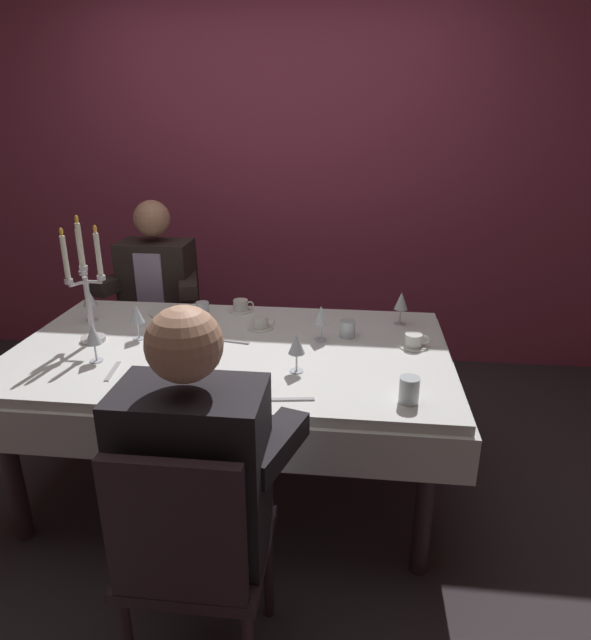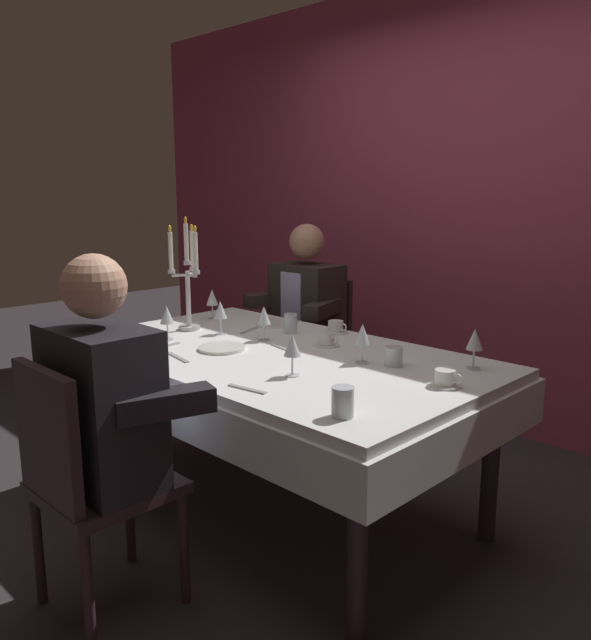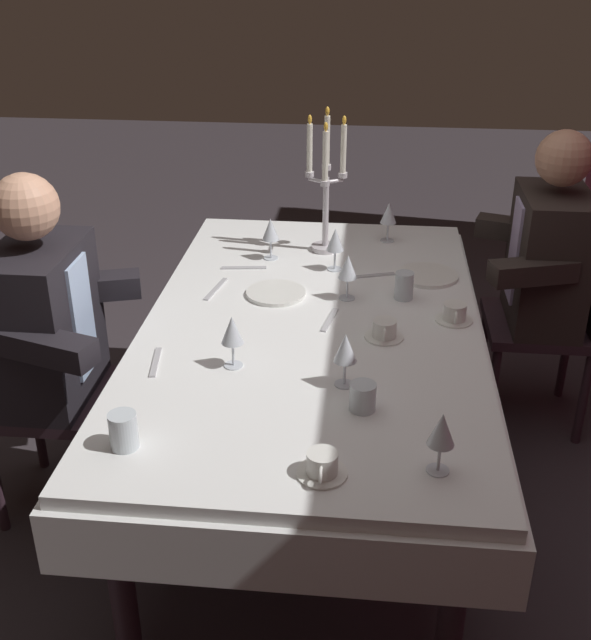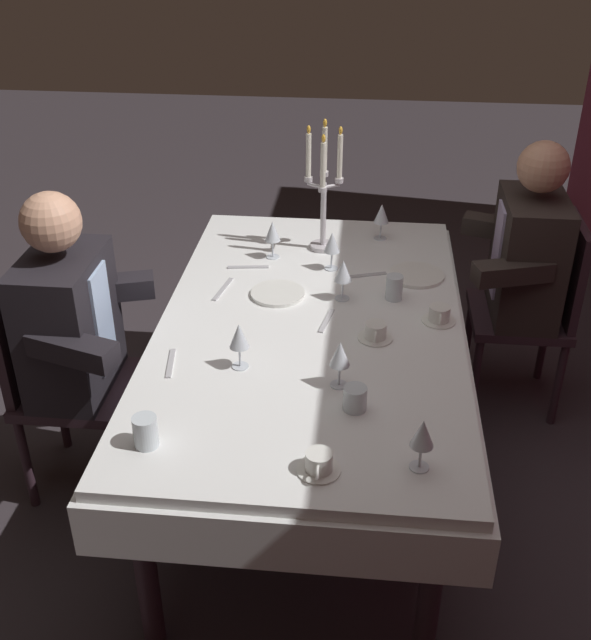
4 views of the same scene
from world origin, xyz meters
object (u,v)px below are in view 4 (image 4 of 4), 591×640
at_px(wine_glass_3, 239,337).
at_px(water_tumbler_1, 355,398).
at_px(dinner_plate_1, 416,275).
at_px(seated_diner_0, 530,257).
at_px(dining_table, 310,349).
at_px(dinner_plate_0, 278,293).
at_px(candelabra, 323,194).
at_px(coffee_cup_0, 439,315).
at_px(water_tumbler_2, 394,287).
at_px(coffee_cup_1, 376,332).
at_px(wine_glass_5, 273,232).
at_px(wine_glass_2, 332,243).
at_px(wine_glass_0, 382,214).
at_px(wine_glass_4, 340,355).
at_px(wine_glass_6, 343,272).
at_px(wine_glass_1, 423,434).
at_px(seated_diner_1, 67,323).
at_px(water_tumbler_0, 146,432).
at_px(coffee_cup_2, 319,463).

distance_m(wine_glass_3, water_tumbler_1, 0.44).
relative_size(dinner_plate_1, seated_diner_0, 0.18).
distance_m(dining_table, water_tumbler_1, 0.56).
bearing_deg(dinner_plate_0, candelabra, 162.41).
bearing_deg(water_tumbler_1, seated_diner_0, 148.52).
bearing_deg(coffee_cup_0, seated_diner_0, 144.86).
xyz_separation_m(water_tumbler_2, coffee_cup_1, (0.30, -0.07, -0.02)).
bearing_deg(wine_glass_5, coffee_cup_1, 35.71).
bearing_deg(wine_glass_2, water_tumbler_1, 7.81).
bearing_deg(dining_table, wine_glass_0, 161.82).
bearing_deg(wine_glass_4, wine_glass_0, 173.85).
relative_size(wine_glass_4, wine_glass_6, 1.00).
relative_size(candelabra, dinner_plate_1, 2.54).
relative_size(wine_glass_1, wine_glass_2, 1.00).
bearing_deg(wine_glass_5, seated_diner_1, -48.06).
bearing_deg(water_tumbler_1, coffee_cup_0, 152.76).
bearing_deg(candelabra, wine_glass_3, -12.11).
relative_size(dining_table, wine_glass_0, 11.83).
xyz_separation_m(water_tumbler_0, seated_diner_0, (-1.39, 1.29, -0.05)).
bearing_deg(wine_glass_4, dining_table, -162.22).
height_order(wine_glass_5, water_tumbler_1, wine_glass_5).
xyz_separation_m(dinner_plate_1, wine_glass_4, (0.79, -0.27, 0.11)).
height_order(wine_glass_6, water_tumbler_2, wine_glass_6).
distance_m(wine_glass_3, water_tumbler_0, 0.47).
xyz_separation_m(dinner_plate_0, coffee_cup_1, (0.28, 0.38, 0.02)).
height_order(candelabra, wine_glass_2, candelabra).
height_order(candelabra, seated_diner_1, candelabra).
xyz_separation_m(dinner_plate_1, wine_glass_3, (0.72, -0.60, 0.11)).
bearing_deg(dinner_plate_1, coffee_cup_2, -14.27).
relative_size(candelabra, coffee_cup_1, 4.30).
distance_m(dinner_plate_0, coffee_cup_1, 0.47).
height_order(water_tumbler_0, water_tumbler_1, water_tumbler_0).
distance_m(wine_glass_1, wine_glass_6, 0.98).
height_order(wine_glass_1, water_tumbler_0, wine_glass_1).
xyz_separation_m(water_tumbler_1, water_tumbler_2, (-0.71, 0.12, 0.01)).
relative_size(coffee_cup_0, coffee_cup_2, 1.00).
xyz_separation_m(candelabra, wine_glass_6, (0.45, 0.11, -0.14)).
distance_m(wine_glass_5, coffee_cup_1, 0.76).
distance_m(dinner_plate_0, seated_diner_1, 0.79).
distance_m(dinner_plate_1, wine_glass_2, 0.37).
bearing_deg(wine_glass_1, water_tumbler_2, -176.26).
bearing_deg(wine_glass_5, water_tumbler_0, -9.21).
bearing_deg(dining_table, wine_glass_2, 173.48).
xyz_separation_m(dining_table, seated_diner_1, (0.09, -0.89, 0.11)).
xyz_separation_m(wine_glass_2, water_tumbler_2, (0.23, 0.25, -0.07)).
distance_m(water_tumbler_1, seated_diner_1, 1.14).
distance_m(wine_glass_5, coffee_cup_0, 0.82).
height_order(wine_glass_3, wine_glass_6, same).
bearing_deg(coffee_cup_0, candelabra, -141.06).
height_order(wine_glass_3, seated_diner_1, seated_diner_1).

